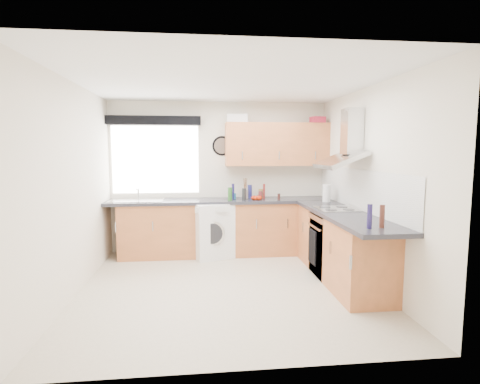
{
  "coord_description": "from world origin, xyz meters",
  "views": [
    {
      "loc": [
        -0.33,
        -4.51,
        1.7
      ],
      "look_at": [
        0.25,
        0.85,
        1.1
      ],
      "focal_mm": 28.0,
      "sensor_mm": 36.0,
      "label": 1
    }
  ],
  "objects": [
    {
      "name": "jar_8",
      "position": [
        0.5,
        1.65,
        1.02
      ],
      "size": [
        0.07,
        0.07,
        0.22
      ],
      "primitive_type": "cylinder",
      "color": "navy",
      "rests_on": "worktop_back"
    },
    {
      "name": "wall_right",
      "position": [
        1.8,
        0.0,
        1.25
      ],
      "size": [
        0.02,
        3.6,
        2.5
      ],
      "primitive_type": "cube",
      "color": "silver",
      "rests_on": "ground_plane"
    },
    {
      "name": "hob_plate",
      "position": [
        1.5,
        0.3,
        0.92
      ],
      "size": [
        0.52,
        0.52,
        0.01
      ],
      "primitive_type": "cube",
      "color": "#BABBBD",
      "rests_on": "worktop_right"
    },
    {
      "name": "oven",
      "position": [
        1.5,
        0.3,
        0.42
      ],
      "size": [
        0.56,
        0.58,
        0.85
      ],
      "primitive_type": "cube",
      "color": "black",
      "rests_on": "ground_plane"
    },
    {
      "name": "window",
      "position": [
        -1.05,
        1.79,
        1.55
      ],
      "size": [
        1.4,
        0.02,
        1.1
      ],
      "primitive_type": "cube",
      "color": "white",
      "rests_on": "wall_back"
    },
    {
      "name": "jar_6",
      "position": [
        0.24,
        1.52,
        0.96
      ],
      "size": [
        0.04,
        0.04,
        0.09
      ],
      "primitive_type": "cylinder",
      "color": "navy",
      "rests_on": "worktop_back"
    },
    {
      "name": "wall_left",
      "position": [
        -1.8,
        0.0,
        1.25
      ],
      "size": [
        0.02,
        3.6,
        2.5
      ],
      "primitive_type": "cube",
      "color": "silver",
      "rests_on": "ground_plane"
    },
    {
      "name": "jar_10",
      "position": [
        0.37,
        1.38,
        1.0
      ],
      "size": [
        0.07,
        0.07,
        0.19
      ],
      "primitive_type": "cylinder",
      "color": "black",
      "rests_on": "worktop_back"
    },
    {
      "name": "wall_back",
      "position": [
        0.0,
        1.8,
        1.25
      ],
      "size": [
        3.6,
        0.02,
        2.5
      ],
      "primitive_type": "cube",
      "color": "silver",
      "rests_on": "ground_plane"
    },
    {
      "name": "jar_2",
      "position": [
        0.65,
        1.43,
        0.98
      ],
      "size": [
        0.07,
        0.07,
        0.13
      ],
      "primitive_type": "cylinder",
      "color": "#581F21",
      "rests_on": "worktop_back"
    },
    {
      "name": "base_cab_corner",
      "position": [
        1.5,
        1.5,
        0.43
      ],
      "size": [
        0.6,
        0.6,
        0.86
      ],
      "primitive_type": "cube",
      "color": "#A35B31",
      "rests_on": "ground_plane"
    },
    {
      "name": "utensil_pot",
      "position": [
        0.42,
        1.57,
        0.98
      ],
      "size": [
        0.1,
        0.1,
        0.14
      ],
      "primitive_type": "cylinder",
      "rotation": [
        0.0,
        0.0,
        0.04
      ],
      "color": "slate",
      "rests_on": "worktop_back"
    },
    {
      "name": "storage_box",
      "position": [
        1.6,
        1.52,
        2.2
      ],
      "size": [
        0.24,
        0.21,
        0.1
      ],
      "primitive_type": "cube",
      "rotation": [
        0.0,
        0.0,
        0.17
      ],
      "color": "maroon",
      "rests_on": "upper_cabinets"
    },
    {
      "name": "splashback",
      "position": [
        1.79,
        0.3,
        1.18
      ],
      "size": [
        0.01,
        3.0,
        0.54
      ],
      "primitive_type": "cube",
      "color": "white",
      "rests_on": "wall_right"
    },
    {
      "name": "bottle_1",
      "position": [
        1.52,
        -0.92,
        1.03
      ],
      "size": [
        0.05,
        0.05,
        0.24
      ],
      "primitive_type": "cylinder",
      "color": "#4E251C",
      "rests_on": "worktop_right"
    },
    {
      "name": "kitchen_roll",
      "position": [
        1.62,
        1.05,
        1.04
      ],
      "size": [
        0.13,
        0.13,
        0.27
      ],
      "primitive_type": "cylinder",
      "rotation": [
        0.0,
        0.0,
        -0.11
      ],
      "color": "white",
      "rests_on": "worktop_right"
    },
    {
      "name": "sink",
      "position": [
        -1.33,
        1.5,
        0.95
      ],
      "size": [
        0.84,
        0.46,
        0.1
      ],
      "primitive_type": null,
      "color": "#BABBBD",
      "rests_on": "worktop_back"
    },
    {
      "name": "wall_clock",
      "position": [
        0.05,
        1.78,
        1.78
      ],
      "size": [
        0.33,
        0.04,
        0.33
      ],
      "primitive_type": "cylinder",
      "rotation": [
        1.57,
        0.0,
        0.0
      ],
      "color": "black",
      "rests_on": "wall_back"
    },
    {
      "name": "jar_1",
      "position": [
        0.43,
        1.67,
        0.98
      ],
      "size": [
        0.05,
        0.05,
        0.13
      ],
      "primitive_type": "cylinder",
      "color": "#1D1750",
      "rests_on": "worktop_back"
    },
    {
      "name": "window_blind",
      "position": [
        -1.05,
        1.7,
        2.18
      ],
      "size": [
        1.5,
        0.18,
        0.14
      ],
      "primitive_type": "cube",
      "color": "black",
      "rests_on": "wall_back"
    },
    {
      "name": "worktop_right",
      "position": [
        1.5,
        0.0,
        0.89
      ],
      "size": [
        0.62,
        2.42,
        0.05
      ],
      "primitive_type": "cube",
      "color": "#212228",
      "rests_on": "base_cab_right"
    },
    {
      "name": "ceiling",
      "position": [
        0.0,
        0.0,
        2.5
      ],
      "size": [
        3.6,
        3.6,
        0.02
      ],
      "primitive_type": "cube",
      "color": "white",
      "rests_on": "wall_back"
    },
    {
      "name": "jar_7",
      "position": [
        0.18,
        1.47,
        0.96
      ],
      "size": [
        0.08,
        0.08,
        0.11
      ],
      "primitive_type": "cylinder",
      "color": "#171A50",
      "rests_on": "worktop_back"
    },
    {
      "name": "wall_front",
      "position": [
        0.0,
        -1.8,
        1.25
      ],
      "size": [
        3.6,
        0.02,
        2.5
      ],
      "primitive_type": "cube",
      "color": "silver",
      "rests_on": "ground_plane"
    },
    {
      "name": "upper_cabinets",
      "position": [
        0.95,
        1.62,
        1.8
      ],
      "size": [
        1.7,
        0.35,
        0.7
      ],
      "primitive_type": "cube",
      "color": "#A35B31",
      "rests_on": "wall_back"
    },
    {
      "name": "bottle_0",
      "position": [
        1.38,
        -0.93,
        1.04
      ],
      "size": [
        0.05,
        0.05,
        0.25
      ],
      "primitive_type": "cylinder",
      "color": "#1D164D",
      "rests_on": "worktop_right"
    },
    {
      "name": "jar_5",
      "position": [
        0.15,
        1.36,
        1.01
      ],
      "size": [
        0.07,
        0.07,
        0.21
      ],
      "primitive_type": "cylinder",
      "color": "#22531D",
      "rests_on": "worktop_back"
    },
    {
      "name": "jar_9",
      "position": [
        0.69,
        1.66,
        0.98
      ],
      "size": [
        0.07,
        0.07,
        0.15
      ],
      "primitive_type": "cylinder",
      "color": "olive",
      "rests_on": "worktop_back"
    },
    {
      "name": "jar_3",
      "position": [
        0.21,
        1.57,
        1.03
      ],
      "size": [
        0.04,
        0.04,
        0.25
      ],
      "primitive_type": "cylinder",
      "color": "#1A1447",
      "rests_on": "worktop_back"
    },
    {
      "name": "ground_plane",
      "position": [
        0.0,
        0.0,
        0.0
      ],
      "size": [
        3.6,
        3.6,
        0.0
      ],
      "primitive_type": "plane",
      "color": "beige"
    },
    {
      "name": "base_cab_back",
      "position": [
        -0.1,
        1.51,
        0.43
      ],
      "size": [
        3.0,
        0.58,
        0.86
      ],
      "primitive_type": "cube",
      "color": "#A35B31",
      "rests_on": "ground_plane"
    },
    {
      "name": "washing_machine",
      "position": [
        -0.15,
        1.4,
        0.44
      ],
      "size": [
        0.75,
        0.73,
        0.87
      ],
      "primitive_type": "cube",
      "rotation": [
        0.0,
        0.0,
        0.32
      ],
      "color": "white",
      "rests_on": "ground_plane"
    },
    {
      "name": "worktop_back",
      "position": [
        0.0,
        1.5,
        0.89
      ],
      "size": [
        3.6,
        0.62,
        0.05
      ],
      "primitive_type": "cube",
      "color": "#212228",
      "rests_on": "base_cab_back"
    },
    {
      "name": "jar_4",
      "position": [
        0.72,
        1.53,
        1.03
      ],
      "size": [
        0.04,
        0.04,
        0.24
      ],
      "primitive_type": "cylinder",
      "color": "maroon",
      "rests_on": "worktop_back"
    },
    {
      "name": "casserole",
      "position": [
        0.3,
        1.72,
        2.22
      ],
      "size": [
        0.36,
        0.27,
        0.14
      ],
      "primitive_type": "cube",
      "rotation": [
        0.0,
        0.0,
        -0.11
      ],
      "color": "white",
      "rests_on": "upper_cabinets"
    },
    {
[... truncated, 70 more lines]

